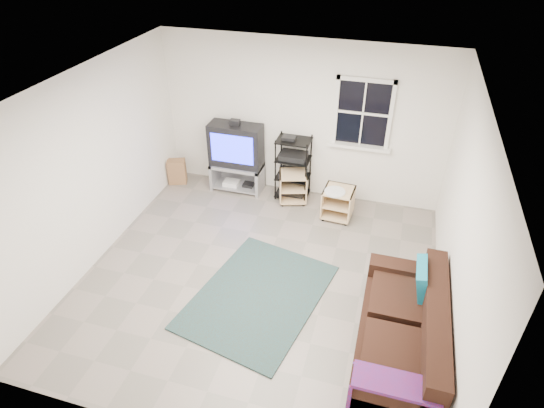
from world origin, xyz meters
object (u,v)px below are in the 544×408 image
(tv_unit, at_px, (236,152))
(side_table_left, at_px, (293,185))
(side_table_right, at_px, (338,200))
(sofa, at_px, (403,336))
(av_rack, at_px, (293,172))

(tv_unit, height_order, side_table_left, tv_unit)
(side_table_left, height_order, side_table_right, side_table_right)
(side_table_right, bearing_deg, tv_unit, 169.14)
(sofa, bearing_deg, side_table_left, 124.87)
(side_table_right, bearing_deg, sofa, -65.84)
(av_rack, xyz_separation_m, side_table_right, (0.83, -0.37, -0.18))
(av_rack, xyz_separation_m, side_table_left, (0.03, -0.09, -0.20))
(tv_unit, relative_size, av_rack, 1.18)
(side_table_right, bearing_deg, side_table_left, 161.03)
(av_rack, bearing_deg, side_table_right, -24.05)
(tv_unit, xyz_separation_m, av_rack, (0.98, 0.02, -0.23))
(side_table_right, xyz_separation_m, sofa, (1.11, -2.48, 0.02))
(tv_unit, distance_m, side_table_left, 1.10)
(av_rack, distance_m, sofa, 3.45)
(tv_unit, bearing_deg, sofa, -44.01)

